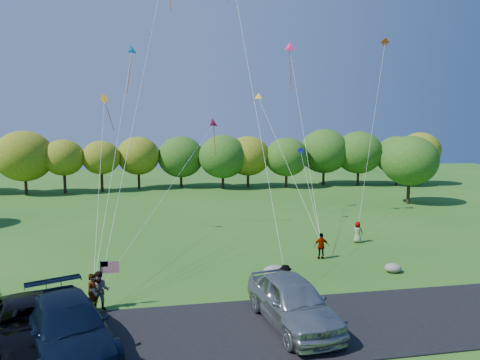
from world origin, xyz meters
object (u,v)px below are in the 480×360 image
object	(u,v)px
flyer_e	(358,232)
minivan_dark	(26,324)
flyer_b	(100,291)
flyer_d	(321,246)
minivan_silver	(293,301)
flyer_a	(93,292)
minivan_navy	(68,327)
flyer_c	(285,281)

from	to	relation	value
flyer_e	minivan_dark	bearing A→B (deg)	47.72
flyer_b	flyer_d	world-z (taller)	flyer_b
minivan_silver	flyer_a	distance (m)	8.97
flyer_a	flyer_b	xyz separation A→B (m)	(0.29, 0.00, 0.04)
flyer_d	flyer_a	bearing A→B (deg)	26.67
minivan_navy	flyer_b	world-z (taller)	minivan_navy
flyer_a	flyer_e	bearing A→B (deg)	-18.90
minivan_navy	minivan_silver	bearing A→B (deg)	-17.72
minivan_navy	flyer_e	world-z (taller)	minivan_navy
minivan_navy	flyer_c	distance (m)	10.02
minivan_navy	minivan_silver	size ratio (longest dim) A/B	1.10
minivan_dark	flyer_d	world-z (taller)	minivan_dark
flyer_c	flyer_e	distance (m)	11.87
flyer_a	minivan_dark	bearing A→B (deg)	-171.33
minivan_navy	minivan_dark	bearing A→B (deg)	132.35
flyer_d	flyer_e	bearing A→B (deg)	-137.73
flyer_a	flyer_d	xyz separation A→B (m)	(12.99, 5.57, -0.03)
minivan_dark	minivan_silver	world-z (taller)	minivan_silver
flyer_c	flyer_a	bearing A→B (deg)	25.38
minivan_navy	flyer_e	xyz separation A→B (m)	(17.29, 12.46, -0.23)
minivan_dark	minivan_navy	bearing A→B (deg)	-43.96
flyer_a	flyer_b	world-z (taller)	flyer_b
minivan_dark	flyer_c	distance (m)	11.38
minivan_silver	flyer_e	size ratio (longest dim) A/B	3.81
minivan_dark	flyer_d	xyz separation A→B (m)	(15.00, 8.44, -0.03)
minivan_navy	flyer_d	distance (m)	16.20
minivan_dark	minivan_navy	size ratio (longest dim) A/B	0.89
minivan_navy	flyer_c	size ratio (longest dim) A/B	4.01
flyer_d	flyer_e	xyz separation A→B (m)	(3.99, 3.21, -0.06)
flyer_d	minivan_navy	bearing A→B (deg)	38.24
minivan_dark	flyer_b	world-z (taller)	flyer_b
flyer_e	minivan_navy	bearing A→B (deg)	51.96
minivan_silver	flyer_b	distance (m)	8.69
minivan_silver	minivan_navy	bearing A→B (deg)	176.40
flyer_c	flyer_d	distance (m)	6.85
flyer_c	flyer_b	bearing A→B (deg)	25.38
flyer_a	flyer_d	bearing A→B (deg)	-23.03
flyer_c	flyer_e	xyz separation A→B (m)	(7.97, 8.79, -0.04)
minivan_dark	flyer_e	bearing A→B (deg)	13.13
flyer_b	flyer_e	xyz separation A→B (m)	(16.69, 8.79, -0.13)
minivan_navy	flyer_d	bearing A→B (deg)	12.72
flyer_e	flyer_b	bearing A→B (deg)	43.96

